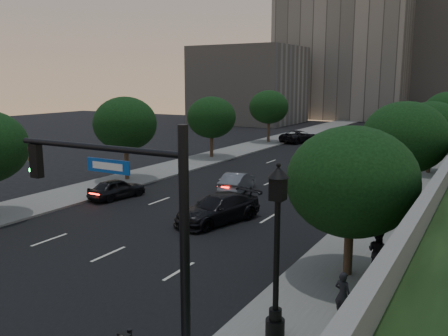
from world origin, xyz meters
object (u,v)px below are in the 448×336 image
Objects in this scene: traffic_signal_mast at (149,257)px; sedan_mid_left at (238,182)px; sedan_near_left at (117,188)px; pedestrian_a at (343,295)px; sedan_near_right at (218,209)px; sedan_far_right at (378,153)px; sedan_far_left at (299,136)px; street_lamp at (276,260)px; pedestrian_c at (380,214)px; pedestrian_b at (378,252)px.

sedan_mid_left is at bearing 112.75° from traffic_signal_mast.
sedan_near_left is 2.54× the size of pedestrian_a.
sedan_near_right is (2.63, -7.21, 0.08)m from sedan_mid_left.
sedan_far_left is at bearing 126.87° from sedan_far_right.
sedan_mid_left is (6.18, 5.90, 0.02)m from sedan_near_left.
sedan_near_right is at bearing 100.87° from sedan_mid_left.
sedan_mid_left is (-8.74, 20.84, -2.96)m from traffic_signal_mast.
pedestrian_c is (0.50, 12.36, -1.57)m from street_lamp.
traffic_signal_mast reaches higher than sedan_near_right.
sedan_mid_left is at bearing -124.20° from sedan_far_right.
sedan_far_right is at bearing -111.60° from pedestrian_c.
pedestrian_a is at bearing 112.07° from pedestrian_b.
sedan_mid_left reaches higher than sedan_near_left.
street_lamp is 3.52× the size of pedestrian_a.
traffic_signal_mast is 7.37m from pedestrian_a.
sedan_far_left is 36.30m from sedan_near_right.
sedan_near_right is 3.01× the size of pedestrian_b.
pedestrian_c is at bearing 81.98° from traffic_signal_mast.
street_lamp is 0.99× the size of sedan_far_left.
traffic_signal_mast is 1.25× the size of street_lamp.
traffic_signal_mast reaches higher than pedestrian_b.
sedan_far_left is 3.09× the size of pedestrian_c.
sedan_near_left is 8.54m from sedan_mid_left.
sedan_far_left is 1.04× the size of sedan_near_right.
traffic_signal_mast is at bearing 47.87° from pedestrian_c.
street_lamp is at bearing 71.46° from pedestrian_a.
sedan_mid_left is 19.04m from pedestrian_a.
pedestrian_c is at bearing 132.49° from sedan_far_left.
traffic_signal_mast is 51.15m from sedan_far_left.
street_lamp is 3.06× the size of pedestrian_c.
sedan_mid_left is 0.76× the size of sedan_far_left.
pedestrian_a is 10.20m from pedestrian_c.
street_lamp is 20.09m from sedan_mid_left.
sedan_mid_left is 2.36× the size of pedestrian_c.
pedestrian_c is at bearing 33.30° from sedan_near_right.
street_lamp reaches higher than sedan_far_right.
sedan_near_right is (-7.88, 9.81, -1.84)m from street_lamp.
sedan_near_left is at bearing 10.45° from pedestrian_b.
street_lamp reaches higher than sedan_far_left.
pedestrian_b is at bearing -96.47° from sedan_far_right.
traffic_signal_mast is 22.79m from sedan_mid_left.
sedan_near_right is at bearing -114.81° from sedan_far_right.
sedan_mid_left is at bearing -36.21° from pedestrian_a.
street_lamp is (1.78, 3.82, -1.04)m from traffic_signal_mast.
sedan_mid_left is 16.00m from pedestrian_b.
sedan_near_right is at bearing -24.30° from pedestrian_a.
sedan_near_right is at bearing -177.68° from sedan_near_left.
sedan_near_left is at bearing 34.49° from sedan_mid_left.
sedan_near_right is 10.04m from pedestrian_b.
sedan_far_left is (-14.88, 48.85, -2.88)m from traffic_signal_mast.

